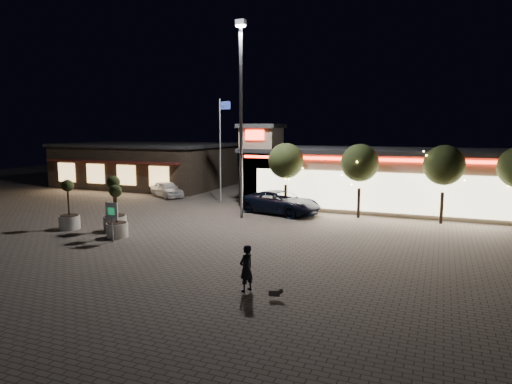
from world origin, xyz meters
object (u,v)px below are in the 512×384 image
at_px(pedestrian, 246,268).
at_px(planter_left, 69,214).
at_px(pickup_truck, 281,202).
at_px(valet_sign, 112,215).
at_px(planter_mid, 117,221).
at_px(white_sedan, 167,189).

relative_size(pedestrian, planter_left, 0.58).
distance_m(pickup_truck, valet_sign, 11.99).
bearing_deg(planter_mid, pedestrian, -26.94).
height_order(planter_mid, valet_sign, planter_mid).
height_order(white_sedan, planter_left, planter_left).
bearing_deg(valet_sign, pedestrian, -23.27).
xyz_separation_m(pickup_truck, valet_sign, (-5.32, -10.73, 0.65)).
relative_size(white_sedan, planter_mid, 1.43).
distance_m(pickup_truck, planter_left, 13.34).
xyz_separation_m(pickup_truck, white_sedan, (-11.43, 3.58, -0.10)).
relative_size(planter_left, valet_sign, 1.40).
bearing_deg(pedestrian, white_sedan, -120.23).
bearing_deg(planter_mid, white_sedan, 112.84).
relative_size(pickup_truck, planter_mid, 2.00).
bearing_deg(valet_sign, planter_left, 160.62).
distance_m(pickup_truck, white_sedan, 11.98).
relative_size(white_sedan, planter_left, 1.40).
height_order(planter_left, valet_sign, planter_left).
bearing_deg(planter_left, pickup_truck, 43.61).
bearing_deg(valet_sign, planter_mid, 117.27).
bearing_deg(planter_mid, valet_sign, -62.73).
relative_size(planter_left, planter_mid, 1.02).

